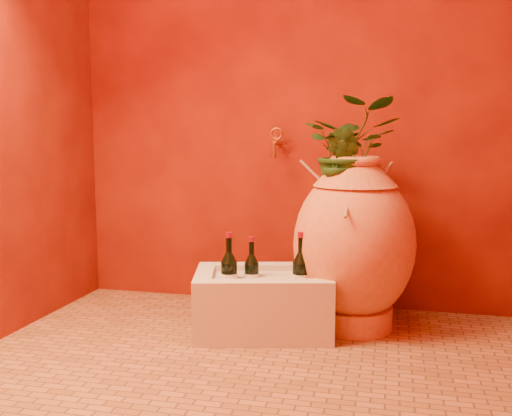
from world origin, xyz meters
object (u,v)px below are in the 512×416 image
(wine_bottle_a, at_px, (301,277))
(wall_tap, at_px, (276,141))
(wine_bottle_b, at_px, (229,276))
(amphora, at_px, (354,244))
(wine_bottle_c, at_px, (252,276))
(stone_basin, at_px, (262,303))

(wine_bottle_a, height_order, wall_tap, wall_tap)
(wine_bottle_b, bearing_deg, amphora, 22.49)
(wine_bottle_c, height_order, wall_tap, wall_tap)
(stone_basin, relative_size, wine_bottle_a, 2.17)
(stone_basin, bearing_deg, wine_bottle_a, -1.42)
(wine_bottle_c, bearing_deg, stone_basin, -8.41)
(wine_bottle_a, bearing_deg, wine_bottle_b, -169.91)
(stone_basin, bearing_deg, amphora, 22.17)
(wine_bottle_a, relative_size, wine_bottle_c, 1.12)
(stone_basin, bearing_deg, wine_bottle_c, 171.59)
(amphora, height_order, stone_basin, amphora)
(wall_tap, bearing_deg, amphora, -31.67)
(wine_bottle_a, bearing_deg, stone_basin, 178.58)
(amphora, xyz_separation_m, wall_tap, (-0.45, 0.28, 0.50))
(stone_basin, relative_size, wall_tap, 4.50)
(stone_basin, xyz_separation_m, wall_tap, (-0.03, 0.45, 0.78))
(stone_basin, xyz_separation_m, wine_bottle_b, (-0.15, -0.06, 0.14))
(wine_bottle_b, relative_size, wine_bottle_c, 1.10)
(wine_bottle_c, distance_m, wall_tap, 0.78)
(wine_bottle_a, relative_size, wine_bottle_b, 1.02)
(stone_basin, relative_size, wine_bottle_b, 2.20)
(wine_bottle_b, relative_size, wall_tap, 2.04)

